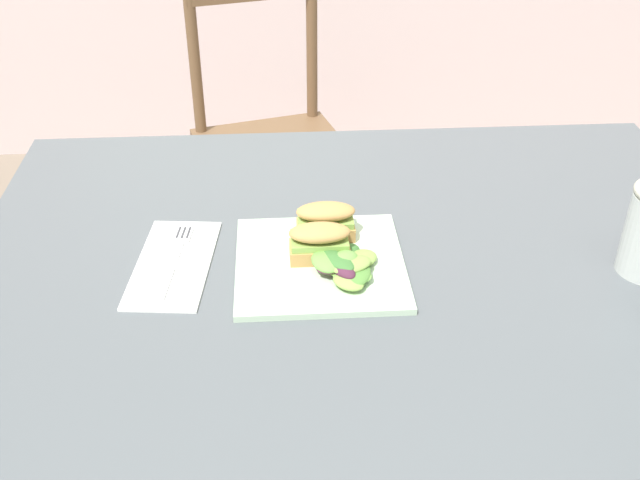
{
  "coord_description": "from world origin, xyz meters",
  "views": [
    {
      "loc": [
        -0.06,
        -0.93,
        1.38
      ],
      "look_at": [
        0.0,
        0.01,
        0.76
      ],
      "focal_mm": 42.27,
      "sensor_mm": 36.0,
      "label": 1
    }
  ],
  "objects_px": {
    "sandwich_half_back": "(326,220)",
    "fork_on_napkin": "(176,255)",
    "dining_table": "(363,319)",
    "plate_lunch": "(322,263)",
    "sandwich_half_front": "(323,241)",
    "chair_wooden_far": "(270,143)"
  },
  "relations": [
    {
      "from": "sandwich_half_back",
      "to": "fork_on_napkin",
      "type": "bearing_deg",
      "value": -172.0
    },
    {
      "from": "dining_table",
      "to": "plate_lunch",
      "type": "bearing_deg",
      "value": -156.88
    },
    {
      "from": "dining_table",
      "to": "sandwich_half_front",
      "type": "height_order",
      "value": "sandwich_half_front"
    },
    {
      "from": "chair_wooden_far",
      "to": "sandwich_half_front",
      "type": "xyz_separation_m",
      "value": [
        0.08,
        -1.01,
        0.33
      ]
    },
    {
      "from": "chair_wooden_far",
      "to": "plate_lunch",
      "type": "height_order",
      "value": "chair_wooden_far"
    },
    {
      "from": "dining_table",
      "to": "sandwich_half_back",
      "type": "relative_size",
      "value": 13.35
    },
    {
      "from": "plate_lunch",
      "to": "sandwich_half_front",
      "type": "distance_m",
      "value": 0.03
    },
    {
      "from": "dining_table",
      "to": "sandwich_half_back",
      "type": "xyz_separation_m",
      "value": [
        -0.06,
        0.04,
        0.17
      ]
    },
    {
      "from": "chair_wooden_far",
      "to": "fork_on_napkin",
      "type": "distance_m",
      "value": 1.04
    },
    {
      "from": "chair_wooden_far",
      "to": "plate_lunch",
      "type": "xyz_separation_m",
      "value": [
        0.08,
        -1.02,
        0.3
      ]
    },
    {
      "from": "chair_wooden_far",
      "to": "sandwich_half_back",
      "type": "relative_size",
      "value": 9.65
    },
    {
      "from": "sandwich_half_back",
      "to": "fork_on_napkin",
      "type": "distance_m",
      "value": 0.23
    },
    {
      "from": "dining_table",
      "to": "sandwich_half_front",
      "type": "xyz_separation_m",
      "value": [
        -0.07,
        -0.02,
        0.17
      ]
    },
    {
      "from": "plate_lunch",
      "to": "sandwich_half_front",
      "type": "height_order",
      "value": "sandwich_half_front"
    },
    {
      "from": "sandwich_half_back",
      "to": "fork_on_napkin",
      "type": "xyz_separation_m",
      "value": [
        -0.23,
        -0.03,
        -0.03
      ]
    },
    {
      "from": "dining_table",
      "to": "sandwich_half_back",
      "type": "bearing_deg",
      "value": 146.92
    },
    {
      "from": "dining_table",
      "to": "sandwich_half_front",
      "type": "bearing_deg",
      "value": -163.07
    },
    {
      "from": "plate_lunch",
      "to": "fork_on_napkin",
      "type": "relative_size",
      "value": 1.33
    },
    {
      "from": "sandwich_half_back",
      "to": "plate_lunch",
      "type": "bearing_deg",
      "value": -98.69
    },
    {
      "from": "sandwich_half_front",
      "to": "fork_on_napkin",
      "type": "height_order",
      "value": "sandwich_half_front"
    },
    {
      "from": "plate_lunch",
      "to": "dining_table",
      "type": "bearing_deg",
      "value": 23.12
    },
    {
      "from": "dining_table",
      "to": "sandwich_half_front",
      "type": "relative_size",
      "value": 13.35
    }
  ]
}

